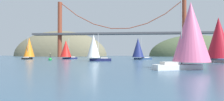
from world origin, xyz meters
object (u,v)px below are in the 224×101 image
sailboat_navy_sail (138,48)px  sailboat_orange_sail (29,48)px  sailboat_pink_spinnaker (190,33)px  sailboat_crimson_sail (219,39)px  channel_buoy (50,59)px  sailboat_red_spinnaker (66,49)px  sailboat_yellow_sail (213,48)px  sailboat_white_mainsail (94,47)px

sailboat_navy_sail → sailboat_orange_sail: bearing=177.4°
sailboat_pink_spinnaker → sailboat_crimson_sail: bearing=57.7°
sailboat_navy_sail → channel_buoy: 31.45m
sailboat_red_spinnaker → channel_buoy: bearing=-93.3°
sailboat_crimson_sail → channel_buoy: sailboat_crimson_sail is taller
sailboat_navy_sail → sailboat_orange_sail: size_ratio=0.94×
channel_buoy → sailboat_crimson_sail: bearing=-14.1°
sailboat_crimson_sail → sailboat_navy_sail: bearing=128.7°
sailboat_red_spinnaker → sailboat_orange_sail: (-15.20, -0.47, 0.53)m
sailboat_crimson_sail → sailboat_orange_sail: bearing=158.1°
sailboat_yellow_sail → sailboat_pink_spinnaker: bearing=-116.1°
sailboat_navy_sail → sailboat_orange_sail: sailboat_orange_sail is taller
sailboat_yellow_sail → channel_buoy: 58.34m
sailboat_red_spinnaker → sailboat_navy_sail: bearing=-4.9°
sailboat_navy_sail → sailboat_crimson_sail: size_ratio=0.71×
sailboat_white_mainsail → sailboat_navy_sail: bearing=50.7°
sailboat_pink_spinnaker → sailboat_crimson_sail: 24.97m
sailboat_pink_spinnaker → sailboat_crimson_sail: sailboat_crimson_sail is taller
sailboat_crimson_sail → sailboat_red_spinnaker: size_ratio=1.41×
sailboat_white_mainsail → sailboat_red_spinnaker: 24.15m
sailboat_navy_sail → sailboat_crimson_sail: (18.38, -22.93, 1.62)m
sailboat_pink_spinnaker → sailboat_yellow_sail: (22.48, 45.92, -0.69)m
sailboat_yellow_sail → sailboat_orange_sail: 71.19m
sailboat_orange_sail → sailboat_red_spinnaker: bearing=1.8°
sailboat_orange_sail → channel_buoy: sailboat_orange_sail is taller
sailboat_pink_spinnaker → channel_buoy: bearing=136.1°
sailboat_navy_sail → sailboat_red_spinnaker: (-28.45, 2.42, -0.19)m
sailboat_pink_spinnaker → sailboat_crimson_sail: (13.32, 21.10, 0.82)m
sailboat_yellow_sail → sailboat_white_mainsail: size_ratio=1.02×
sailboat_pink_spinnaker → sailboat_orange_sail: (-48.71, 45.98, -0.47)m
sailboat_pink_spinnaker → sailboat_yellow_sail: bearing=63.9°
sailboat_white_mainsail → sailboat_yellow_sail: bearing=24.2°
sailboat_yellow_sail → sailboat_red_spinnaker: 55.99m
sailboat_navy_sail → sailboat_white_mainsail: bearing=-129.3°
sailboat_orange_sail → channel_buoy: (14.43, -12.95, -4.13)m
sailboat_navy_sail → sailboat_white_mainsail: 21.42m
sailboat_navy_sail → sailboat_yellow_sail: (27.54, 1.89, 0.11)m
sailboat_crimson_sail → channel_buoy: (-47.60, 11.93, -5.43)m
sailboat_white_mainsail → channel_buoy: size_ratio=3.04×
sailboat_white_mainsail → sailboat_orange_sail: 35.35m
sailboat_navy_sail → sailboat_pink_spinnaker: bearing=-83.4°
sailboat_pink_spinnaker → sailboat_crimson_sail: size_ratio=0.83×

